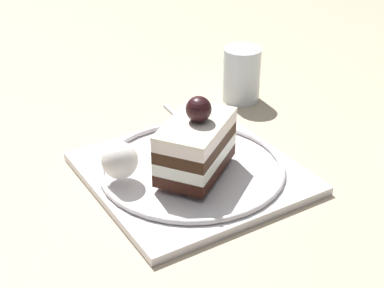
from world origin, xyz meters
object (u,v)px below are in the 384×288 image
dessert_plate (192,171)px  cake_slice (198,145)px  fork (185,124)px  drink_glass_near (241,77)px  whipped_cream_dollop (120,160)px

dessert_plate → cake_slice: bearing=166.7°
fork → drink_glass_near: (0.04, -0.15, 0.02)m
dessert_plate → drink_glass_near: 0.25m
dessert_plate → whipped_cream_dollop: size_ratio=6.09×
whipped_cream_dollop → drink_glass_near: bearing=-71.9°
dessert_plate → whipped_cream_dollop: (0.03, 0.09, 0.03)m
whipped_cream_dollop → fork: (0.05, -0.14, -0.02)m
dessert_plate → fork: size_ratio=2.27×
fork → cake_slice: bearing=148.8°
cake_slice → whipped_cream_dollop: size_ratio=2.84×
fork → drink_glass_near: 0.16m
cake_slice → drink_glass_near: (0.15, -0.21, -0.02)m
cake_slice → whipped_cream_dollop: (0.05, 0.08, -0.01)m
whipped_cream_dollop → fork: bearing=-69.4°
whipped_cream_dollop → fork: 0.16m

